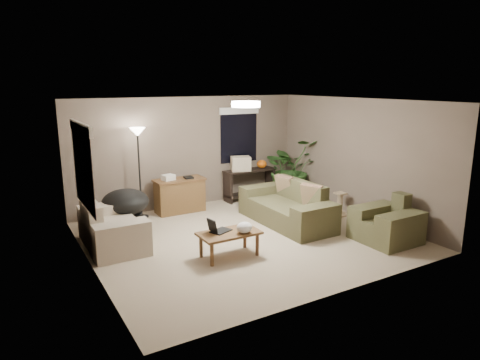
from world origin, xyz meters
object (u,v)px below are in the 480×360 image
coffee_table (229,236)px  desk (180,195)px  floor_lamp (138,143)px  console_table (249,182)px  loveseat (111,230)px  armchair (387,225)px  main_sofa (288,209)px  cat_scratching_post (340,205)px  houseplant (290,175)px  papasan_chair (126,206)px

coffee_table → desk: 2.74m
desk → floor_lamp: bearing=176.1°
console_table → floor_lamp: bearing=-179.0°
loveseat → armchair: same height
floor_lamp → console_table: bearing=1.0°
armchair → console_table: armchair is taller
floor_lamp → armchair: bearing=-46.7°
main_sofa → coffee_table: bearing=-154.0°
floor_lamp → loveseat: bearing=-125.7°
armchair → desk: 4.36m
loveseat → coffee_table: bearing=-42.4°
loveseat → coffee_table: loveseat is taller
main_sofa → cat_scratching_post: bearing=-6.3°
loveseat → main_sofa: bearing=-8.8°
floor_lamp → houseplant: bearing=-5.3°
armchair → papasan_chair: size_ratio=0.94×
floor_lamp → desk: bearing=-3.9°
armchair → papasan_chair: 4.92m
floor_lamp → houseplant: floor_lamp is taller
main_sofa → floor_lamp: size_ratio=1.15×
loveseat → desk: 2.24m
desk → houseplant: houseplant is taller
console_table → cat_scratching_post: bearing=-63.7°
coffee_table → console_table: bearing=53.1°
armchair → cat_scratching_post: 1.62m
armchair → console_table: (-0.67, 3.65, 0.14)m
armchair → floor_lamp: 5.12m
armchair → coffee_table: size_ratio=1.00×
papasan_chair → loveseat: bearing=-122.5°
loveseat → console_table: bearing=20.7°
loveseat → cat_scratching_post: bearing=-8.1°
console_table → papasan_chair: papasan_chair is taller
armchair → coffee_table: 2.91m
cat_scratching_post → floor_lamp: bearing=151.7°
loveseat → cat_scratching_post: size_ratio=3.20×
floor_lamp → houseplant: size_ratio=1.27×
armchair → console_table: 3.71m
loveseat → floor_lamp: 2.11m
console_table → cat_scratching_post: (1.02, -2.07, -0.22)m
desk → houseplant: 2.83m
desk → cat_scratching_post: (2.89, -1.96, -0.16)m
desk → houseplant: (2.81, -0.28, 0.21)m
console_table → desk: bearing=-176.8°
main_sofa → cat_scratching_post: size_ratio=4.40×
console_table → cat_scratching_post: size_ratio=2.60×
main_sofa → desk: bearing=131.4°
console_table → coffee_table: bearing=-126.9°
main_sofa → papasan_chair: 3.22m
coffee_table → houseplant: size_ratio=0.67×
coffee_table → armchair: bearing=-16.2°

